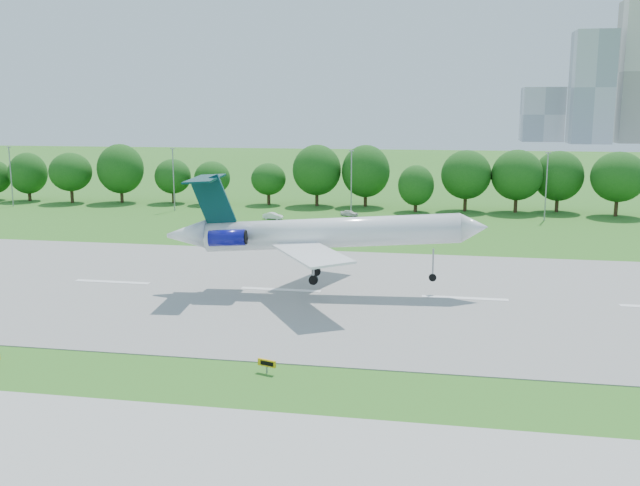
% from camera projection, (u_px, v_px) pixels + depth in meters
% --- Properties ---
extents(ground, '(600.00, 600.00, 0.00)m').
position_uv_depth(ground, '(471.00, 389.00, 51.12)').
color(ground, '#2C691B').
rests_on(ground, ground).
extents(runway, '(400.00, 45.00, 0.08)m').
position_uv_depth(runway, '(465.00, 299.00, 75.28)').
color(runway, gray).
rests_on(runway, ground).
extents(tree_line, '(288.40, 8.40, 10.40)m').
position_uv_depth(tree_line, '(460.00, 179.00, 138.90)').
color(tree_line, '#382314').
rests_on(tree_line, ground).
extents(light_poles, '(175.90, 0.25, 12.19)m').
position_uv_depth(light_poles, '(446.00, 183.00, 129.64)').
color(light_poles, gray).
rests_on(light_poles, ground).
extents(skyline, '(127.00, 52.00, 80.00)m').
position_uv_depth(skyline, '(634.00, 89.00, 405.42)').
color(skyline, '#B2B2B7').
rests_on(skyline, ground).
extents(airliner, '(34.86, 25.23, 11.51)m').
position_uv_depth(airliner, '(316.00, 232.00, 76.67)').
color(airliner, white).
rests_on(airliner, ground).
extents(taxi_sign_centre, '(1.52, 0.64, 1.08)m').
position_uv_depth(taxi_sign_centre, '(267.00, 363.00, 54.03)').
color(taxi_sign_centre, gray).
rests_on(taxi_sign_centre, ground).
extents(service_vehicle_a, '(3.80, 1.82, 1.20)m').
position_uv_depth(service_vehicle_a, '(273.00, 216.00, 129.20)').
color(service_vehicle_a, white).
rests_on(service_vehicle_a, ground).
extents(service_vehicle_b, '(3.56, 2.21, 1.13)m').
position_uv_depth(service_vehicle_b, '(349.00, 213.00, 132.95)').
color(service_vehicle_b, white).
rests_on(service_vehicle_b, ground).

